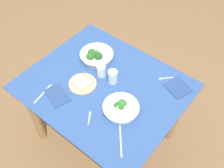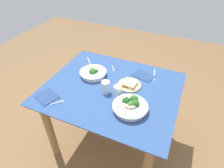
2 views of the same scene
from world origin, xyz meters
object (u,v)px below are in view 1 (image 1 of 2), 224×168
at_px(water_glass_center, 113,77).
at_px(fork_by_near_bowl, 89,117).
at_px(broccoli_bowl_near, 96,55).
at_px(napkin_folded_upper, 57,95).
at_px(bread_side_plate, 83,83).
at_px(table_knife_right, 121,141).
at_px(napkin_folded_lower, 178,88).
at_px(water_glass_side, 101,71).
at_px(broccoli_bowl_far, 121,108).
at_px(table_knife_left, 43,94).
at_px(fork_by_far_bowl, 165,78).

relative_size(water_glass_center, fork_by_near_bowl, 1.21).
relative_size(broccoli_bowl_near, water_glass_center, 2.52).
bearing_deg(napkin_folded_upper, fork_by_near_bowl, -178.75).
relative_size(bread_side_plate, table_knife_right, 0.93).
bearing_deg(bread_side_plate, table_knife_right, 159.15).
height_order(napkin_folded_upper, napkin_folded_lower, same).
bearing_deg(table_knife_right, water_glass_side, 12.07).
relative_size(water_glass_center, napkin_folded_upper, 0.56).
xyz_separation_m(table_knife_right, napkin_folded_lower, (-0.06, -0.59, 0.00)).
relative_size(water_glass_center, napkin_folded_lower, 0.65).
xyz_separation_m(broccoli_bowl_near, napkin_folded_lower, (-0.66, -0.14, -0.03)).
distance_m(broccoli_bowl_far, table_knife_right, 0.23).
height_order(water_glass_center, table_knife_right, water_glass_center).
bearing_deg(table_knife_left, bread_side_plate, 136.27).
xyz_separation_m(water_glass_side, table_knife_left, (0.20, 0.40, -0.04)).
bearing_deg(napkin_folded_lower, table_knife_left, 42.29).
relative_size(table_knife_left, table_knife_right, 0.88).
bearing_deg(napkin_folded_upper, table_knife_left, 31.63).
distance_m(bread_side_plate, water_glass_side, 0.16).
relative_size(water_glass_center, fork_by_far_bowl, 1.23).
bearing_deg(water_glass_center, napkin_folded_lower, -148.42).
height_order(broccoli_bowl_far, table_knife_left, broccoli_bowl_far).
bearing_deg(broccoli_bowl_near, fork_by_near_bowl, 126.65).
relative_size(fork_by_near_bowl, napkin_folded_lower, 0.54).
bearing_deg(table_knife_left, water_glass_side, 142.08).
xyz_separation_m(fork_by_far_bowl, table_knife_left, (0.59, 0.67, -0.00)).
height_order(fork_by_far_bowl, table_knife_right, same).
height_order(broccoli_bowl_near, napkin_folded_upper, broccoli_bowl_near).
bearing_deg(broccoli_bowl_near, table_knife_right, 142.88).
bearing_deg(water_glass_side, broccoli_bowl_far, 152.34).
xyz_separation_m(fork_by_near_bowl, napkin_folded_upper, (0.30, 0.01, 0.00)).
bearing_deg(fork_by_near_bowl, table_knife_left, 65.24).
bearing_deg(fork_by_near_bowl, broccoli_bowl_far, -69.45).
distance_m(bread_side_plate, napkin_folded_lower, 0.69).
distance_m(broccoli_bowl_near, bread_side_plate, 0.28).
distance_m(broccoli_bowl_near, fork_by_near_bowl, 0.55).
bearing_deg(fork_by_far_bowl, bread_side_plate, -2.47).
bearing_deg(bread_side_plate, water_glass_center, -133.97).
distance_m(bread_side_plate, table_knife_right, 0.53).
xyz_separation_m(broccoli_bowl_far, table_knife_left, (0.51, 0.24, -0.03)).
distance_m(broccoli_bowl_far, water_glass_center, 0.26).
bearing_deg(table_knife_left, napkin_folded_upper, 110.93).
bearing_deg(water_glass_center, table_knife_left, 52.27).
height_order(broccoli_bowl_far, table_knife_right, broccoli_bowl_far).
distance_m(broccoli_bowl_near, napkin_folded_upper, 0.45).
xyz_separation_m(broccoli_bowl_far, water_glass_center, (0.20, -0.17, 0.02)).
distance_m(broccoli_bowl_far, napkin_folded_lower, 0.46).
height_order(water_glass_side, napkin_folded_upper, water_glass_side).
distance_m(fork_by_far_bowl, table_knife_left, 0.89).
distance_m(water_glass_side, table_knife_right, 0.57).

